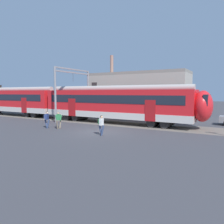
% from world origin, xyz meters
% --- Properties ---
extents(ground_plane, '(160.00, 160.00, 0.00)m').
position_xyz_m(ground_plane, '(0.00, 0.00, 0.00)').
color(ground_plane, '#38383D').
extents(track_bed, '(80.00, 4.40, 0.01)m').
position_xyz_m(track_bed, '(-12.68, 5.82, 0.01)').
color(track_bed, '#605951').
rests_on(track_bed, ground).
extents(commuter_train, '(38.05, 3.07, 4.73)m').
position_xyz_m(commuter_train, '(-10.20, 5.81, 2.25)').
color(commuter_train, '#B7B2AD').
rests_on(commuter_train, ground).
extents(pedestrian_navy, '(0.71, 0.52, 1.67)m').
position_xyz_m(pedestrian_navy, '(-5.57, -0.75, 0.99)').
color(pedestrian_navy, navy).
rests_on(pedestrian_navy, ground).
extents(pedestrian_green, '(0.54, 0.69, 1.67)m').
position_xyz_m(pedestrian_green, '(-4.35, -0.39, 0.96)').
color(pedestrian_green, '#6B6051').
rests_on(pedestrian_green, ground).
extents(pedestrian_white, '(0.65, 0.53, 1.67)m').
position_xyz_m(pedestrian_white, '(1.04, -1.11, 0.99)').
color(pedestrian_white, navy).
rests_on(pedestrian_white, ground).
extents(catenary_gantry, '(0.24, 6.64, 6.53)m').
position_xyz_m(catenary_gantry, '(-7.66, 5.82, 4.31)').
color(catenary_gantry, gray).
rests_on(catenary_gantry, ground).
extents(background_building, '(14.39, 5.00, 9.20)m').
position_xyz_m(background_building, '(-2.08, 13.51, 3.21)').
color(background_building, gray).
rests_on(background_building, ground).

